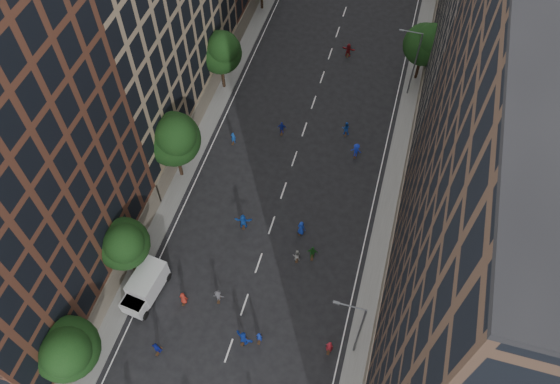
# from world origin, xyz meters

# --- Properties ---
(ground) EXTENTS (240.00, 240.00, 0.00)m
(ground) POSITION_xyz_m (0.00, 40.00, 0.00)
(ground) COLOR black
(ground) RESTS_ON ground
(sidewalk_left) EXTENTS (4.00, 105.00, 0.15)m
(sidewalk_left) POSITION_xyz_m (-12.00, 47.50, 0.07)
(sidewalk_left) COLOR slate
(sidewalk_left) RESTS_ON ground
(sidewalk_right) EXTENTS (4.00, 105.00, 0.15)m
(sidewalk_right) POSITION_xyz_m (12.00, 47.50, 0.07)
(sidewalk_right) COLOR slate
(sidewalk_right) RESTS_ON ground
(bldg_right_a) EXTENTS (14.00, 30.00, 36.00)m
(bldg_right_a) POSITION_xyz_m (19.00, 15.00, 18.00)
(bldg_right_a) COLOR #473226
(bldg_right_a) RESTS_ON ground
(tree_left_0) EXTENTS (5.20, 5.20, 8.83)m
(tree_left_0) POSITION_xyz_m (-11.01, 3.85, 5.96)
(tree_left_0) COLOR black
(tree_left_0) RESTS_ON ground
(tree_left_1) EXTENTS (4.80, 4.80, 8.21)m
(tree_left_1) POSITION_xyz_m (-11.02, 13.86, 5.55)
(tree_left_1) COLOR black
(tree_left_1) RESTS_ON ground
(tree_left_2) EXTENTS (5.60, 5.60, 9.45)m
(tree_left_2) POSITION_xyz_m (-10.99, 25.83, 6.36)
(tree_left_2) COLOR black
(tree_left_2) RESTS_ON ground
(tree_left_3) EXTENTS (5.00, 5.00, 8.58)m
(tree_left_3) POSITION_xyz_m (-11.02, 39.85, 5.82)
(tree_left_3) COLOR black
(tree_left_3) RESTS_ON ground
(tree_right_a) EXTENTS (5.00, 5.00, 8.39)m
(tree_right_a) POSITION_xyz_m (11.38, 47.85, 5.63)
(tree_right_a) COLOR black
(tree_right_a) RESTS_ON ground
(streetlamp_near) EXTENTS (2.64, 0.22, 9.06)m
(streetlamp_near) POSITION_xyz_m (10.37, 12.00, 5.17)
(streetlamp_near) COLOR #595B60
(streetlamp_near) RESTS_ON ground
(streetlamp_far) EXTENTS (2.64, 0.22, 9.06)m
(streetlamp_far) POSITION_xyz_m (10.37, 45.00, 5.17)
(streetlamp_far) COLOR #595B60
(streetlamp_far) RESTS_ON ground
(cargo_van) EXTENTS (3.03, 5.41, 2.75)m
(cargo_van) POSITION_xyz_m (-9.09, 12.15, 1.45)
(cargo_van) COLOR silver
(cargo_van) RESTS_ON ground
(skater_1) EXTENTS (0.59, 0.41, 1.57)m
(skater_1) POSITION_xyz_m (2.35, 10.63, 0.78)
(skater_1) COLOR navy
(skater_1) RESTS_ON ground
(skater_4) EXTENTS (1.09, 0.58, 1.78)m
(skater_4) POSITION_xyz_m (-5.89, 7.22, 0.89)
(skater_4) COLOR navy
(skater_4) RESTS_ON ground
(skater_5) EXTENTS (1.87, 1.15, 1.93)m
(skater_5) POSITION_xyz_m (1.08, 10.09, 0.96)
(skater_5) COLOR #1538B0
(skater_5) RESTS_ON ground
(skater_6) EXTENTS (0.82, 0.56, 1.62)m
(skater_6) POSITION_xyz_m (-5.47, 12.25, 0.81)
(skater_6) COLOR maroon
(skater_6) RESTS_ON ground
(skater_7) EXTENTS (0.69, 0.46, 1.87)m
(skater_7) POSITION_xyz_m (8.50, 11.41, 0.93)
(skater_7) COLOR maroon
(skater_7) RESTS_ON ground
(skater_8) EXTENTS (0.88, 0.76, 1.55)m
(skater_8) POSITION_xyz_m (3.45, 19.40, 0.77)
(skater_8) COLOR #B4B3B0
(skater_8) RESTS_ON ground
(skater_9) EXTENTS (1.12, 0.74, 1.61)m
(skater_9) POSITION_xyz_m (-2.43, 13.33, 0.80)
(skater_9) COLOR #47464C
(skater_9) RESTS_ON ground
(skater_10) EXTENTS (1.10, 0.54, 1.81)m
(skater_10) POSITION_xyz_m (4.87, 20.05, 0.91)
(skater_10) COLOR #1B5C1C
(skater_10) RESTS_ON ground
(skater_11) EXTENTS (1.88, 0.94, 1.94)m
(skater_11) POSITION_xyz_m (-2.69, 21.57, 0.97)
(skater_11) COLOR #1546AB
(skater_11) RESTS_ON ground
(skater_12) EXTENTS (1.04, 0.86, 1.83)m
(skater_12) POSITION_xyz_m (3.11, 22.44, 0.91)
(skater_12) COLOR #1432A9
(skater_12) RESTS_ON ground
(skater_13) EXTENTS (0.61, 0.42, 1.61)m
(skater_13) POSITION_xyz_m (-7.24, 31.87, 0.80)
(skater_13) COLOR navy
(skater_13) RESTS_ON ground
(skater_14) EXTENTS (0.94, 0.76, 1.81)m
(skater_14) POSITION_xyz_m (4.68, 36.61, 0.91)
(skater_14) COLOR #133FA0
(skater_14) RESTS_ON ground
(skater_15) EXTENTS (1.23, 0.75, 1.85)m
(skater_15) POSITION_xyz_m (6.43, 33.73, 0.93)
(skater_15) COLOR #162AB4
(skater_15) RESTS_ON ground
(skater_16) EXTENTS (1.04, 0.50, 1.72)m
(skater_16) POSITION_xyz_m (-2.35, 34.73, 0.86)
(skater_16) COLOR #13239E
(skater_16) RESTS_ON ground
(skater_17) EXTENTS (1.74, 0.68, 1.84)m
(skater_17) POSITION_xyz_m (2.26, 49.71, 0.92)
(skater_17) COLOR maroon
(skater_17) RESTS_ON ground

